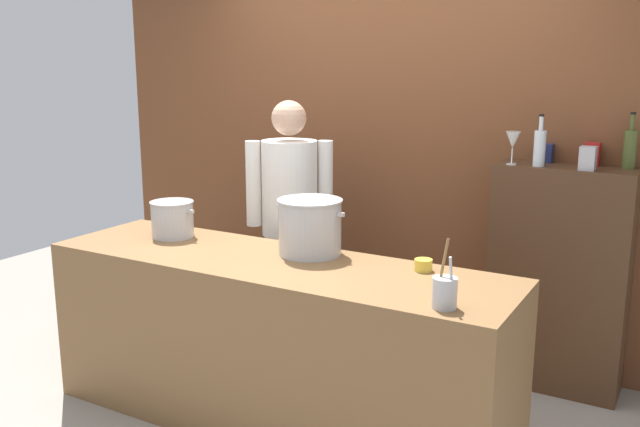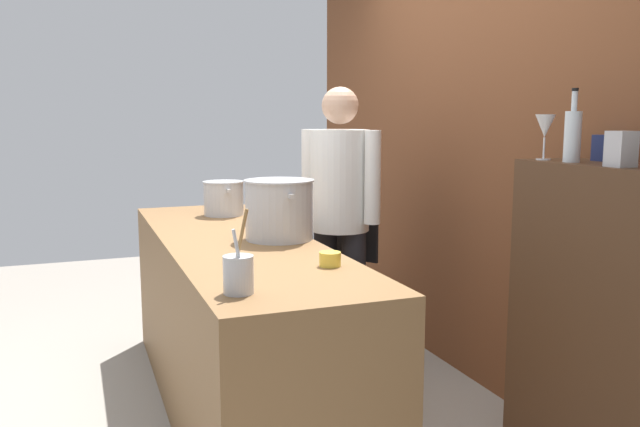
# 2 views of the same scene
# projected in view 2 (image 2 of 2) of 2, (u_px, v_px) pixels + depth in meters

# --- Properties ---
(ground_plane) EXTENTS (8.00, 8.00, 0.00)m
(ground_plane) POSITION_uv_depth(u_px,v_px,m) (239.00, 411.00, 3.32)
(ground_plane) COLOR gray
(brick_back_panel) EXTENTS (4.40, 0.10, 3.00)m
(brick_back_panel) POSITION_uv_depth(u_px,v_px,m) (480.00, 115.00, 3.60)
(brick_back_panel) COLOR brown
(brick_back_panel) RESTS_ON ground_plane
(prep_counter) EXTENTS (2.49, 0.70, 0.90)m
(prep_counter) POSITION_uv_depth(u_px,v_px,m) (237.00, 326.00, 3.26)
(prep_counter) COLOR brown
(prep_counter) RESTS_ON ground_plane
(bar_cabinet) EXTENTS (0.76, 0.32, 1.31)m
(bar_cabinet) POSITION_uv_depth(u_px,v_px,m) (602.00, 330.00, 2.56)
(bar_cabinet) COLOR #472D1C
(bar_cabinet) RESTS_ON ground_plane
(chef) EXTENTS (0.46, 0.41, 1.66)m
(chef) POSITION_uv_depth(u_px,v_px,m) (340.00, 209.00, 3.75)
(chef) COLOR black
(chef) RESTS_ON ground_plane
(stockpot_large) EXTENTS (0.40, 0.34, 0.29)m
(stockpot_large) POSITION_uv_depth(u_px,v_px,m) (279.00, 210.00, 3.15)
(stockpot_large) COLOR #B7BABF
(stockpot_large) RESTS_ON prep_counter
(stockpot_small) EXTENTS (0.31, 0.25, 0.21)m
(stockpot_small) POSITION_uv_depth(u_px,v_px,m) (224.00, 198.00, 3.93)
(stockpot_small) COLOR #B7BABF
(stockpot_small) RESTS_ON prep_counter
(utensil_crock) EXTENTS (0.10, 0.10, 0.29)m
(utensil_crock) POSITION_uv_depth(u_px,v_px,m) (238.00, 274.00, 2.19)
(utensil_crock) COLOR #B7BABF
(utensil_crock) RESTS_ON prep_counter
(butter_jar) EXTENTS (0.09, 0.09, 0.06)m
(butter_jar) POSITION_uv_depth(u_px,v_px,m) (330.00, 259.00, 2.59)
(butter_jar) COLOR yellow
(butter_jar) RESTS_ON prep_counter
(wine_bottle_clear) EXTENTS (0.07, 0.07, 0.29)m
(wine_bottle_clear) POSITION_uv_depth(u_px,v_px,m) (573.00, 135.00, 2.55)
(wine_bottle_clear) COLOR silver
(wine_bottle_clear) RESTS_ON bar_cabinet
(wine_glass_wide) EXTENTS (0.08, 0.08, 0.19)m
(wine_glass_wide) POSITION_uv_depth(u_px,v_px,m) (545.00, 127.00, 2.67)
(wine_glass_wide) COLOR silver
(wine_glass_wide) RESTS_ON bar_cabinet
(spice_tin_silver) EXTENTS (0.08, 0.08, 0.13)m
(spice_tin_silver) POSITION_uv_depth(u_px,v_px,m) (621.00, 149.00, 2.31)
(spice_tin_silver) COLOR #B2B2B7
(spice_tin_silver) RESTS_ON bar_cabinet
(spice_tin_navy) EXTENTS (0.08, 0.08, 0.11)m
(spice_tin_navy) POSITION_uv_depth(u_px,v_px,m) (607.00, 148.00, 2.62)
(spice_tin_navy) COLOR navy
(spice_tin_navy) RESTS_ON bar_cabinet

